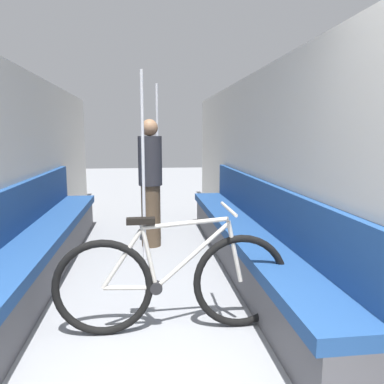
# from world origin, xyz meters

# --- Properties ---
(wall_left) EXTENTS (0.10, 8.84, 2.15)m
(wall_left) POSITION_xyz_m (-1.34, 2.82, 1.08)
(wall_left) COLOR beige
(wall_left) RESTS_ON ground
(wall_right) EXTENTS (0.10, 8.84, 2.15)m
(wall_right) POSITION_xyz_m (1.34, 2.82, 1.08)
(wall_right) COLOR beige
(wall_right) RESTS_ON ground
(bench_seat_row_left) EXTENTS (0.48, 4.44, 0.95)m
(bench_seat_row_left) POSITION_xyz_m (-1.07, 2.64, 0.31)
(bench_seat_row_left) COLOR #4C4C51
(bench_seat_row_left) RESTS_ON ground
(bench_seat_row_right) EXTENTS (0.48, 4.44, 0.95)m
(bench_seat_row_right) POSITION_xyz_m (1.07, 2.64, 0.31)
(bench_seat_row_right) COLOR #4C4C51
(bench_seat_row_right) RESTS_ON ground
(bicycle) EXTENTS (1.72, 0.46, 0.92)m
(bicycle) POSITION_xyz_m (0.20, 1.44, 0.38)
(bicycle) COLOR black
(bicycle) RESTS_ON ground
(grab_pole_near) EXTENTS (0.08, 0.08, 2.13)m
(grab_pole_near) POSITION_xyz_m (-0.01, 3.07, 1.04)
(grab_pole_near) COLOR gray
(grab_pole_near) RESTS_ON ground
(grab_pole_far) EXTENTS (0.08, 0.08, 2.13)m
(grab_pole_far) POSITION_xyz_m (0.18, 4.19, 1.04)
(grab_pole_far) COLOR gray
(grab_pole_far) RESTS_ON ground
(passenger_standing) EXTENTS (0.30, 0.30, 1.63)m
(passenger_standing) POSITION_xyz_m (0.07, 3.61, 0.84)
(passenger_standing) COLOR #473828
(passenger_standing) RESTS_ON ground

